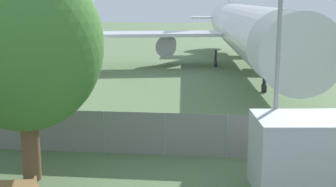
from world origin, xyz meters
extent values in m
cylinder|color=gray|center=(-5.09, 9.69, 0.90)|extent=(0.07, 0.07, 1.80)
cylinder|color=gray|center=(-2.55, 9.69, 0.90)|extent=(0.07, 0.07, 1.80)
cylinder|color=gray|center=(0.00, 9.69, 0.90)|extent=(0.07, 0.07, 1.80)
cylinder|color=gray|center=(2.55, 9.69, 0.90)|extent=(0.07, 0.07, 1.80)
cylinder|color=gray|center=(5.09, 9.69, 0.90)|extent=(0.07, 0.07, 1.80)
cube|color=gray|center=(0.00, 9.69, 0.90)|extent=(56.00, 0.01, 1.80)
cylinder|color=silver|center=(4.45, 34.34, 3.73)|extent=(6.79, 32.79, 4.21)
cone|color=silver|center=(5.92, 16.02, 3.73)|extent=(4.53, 4.53, 4.21)
cone|color=silver|center=(2.95, 53.19, 3.73)|extent=(4.19, 5.54, 3.79)
cylinder|color=#939399|center=(11.50, 36.92, 2.00)|extent=(2.19, 3.93, 1.89)
cube|color=silver|center=(-5.07, 35.21, 3.10)|extent=(15.29, 7.64, 0.30)
cylinder|color=#939399|center=(-2.91, 35.76, 2.00)|extent=(2.19, 3.93, 1.89)
cube|color=silver|center=(3.26, 49.31, 4.15)|extent=(9.49, 4.09, 0.20)
cylinder|color=#2D2D33|center=(5.30, 23.79, 0.81)|extent=(0.24, 0.24, 1.63)
cylinder|color=#2D2D33|center=(5.30, 23.79, 0.28)|extent=(0.34, 0.58, 0.56)
cylinder|color=#2D2D33|center=(6.84, 36.16, 0.81)|extent=(0.24, 0.24, 1.63)
cylinder|color=#2D2D33|center=(6.84, 36.16, 0.28)|extent=(0.34, 0.58, 0.56)
cylinder|color=#2D2D33|center=(1.81, 35.76, 0.81)|extent=(0.24, 0.24, 1.63)
cylinder|color=#2D2D33|center=(1.81, 35.76, 0.28)|extent=(0.34, 0.58, 0.56)
cube|color=silver|center=(5.71, 6.60, 1.28)|extent=(4.91, 3.00, 2.57)
cube|color=olive|center=(-4.32, 4.20, 0.74)|extent=(1.95, 1.11, 0.04)
cube|color=olive|center=(-4.43, 4.75, 0.44)|extent=(1.85, 0.64, 0.04)
cylinder|color=brown|center=(-4.42, 6.55, 1.27)|extent=(0.65, 0.65, 2.55)
ellipsoid|color=#427A33|center=(-4.42, 6.55, 4.83)|extent=(5.38, 5.38, 5.91)
cylinder|color=#99999E|center=(4.18, 7.70, 3.26)|extent=(0.16, 0.16, 6.52)
camera|label=1|loc=(2.18, -8.68, 6.36)|focal=50.00mm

